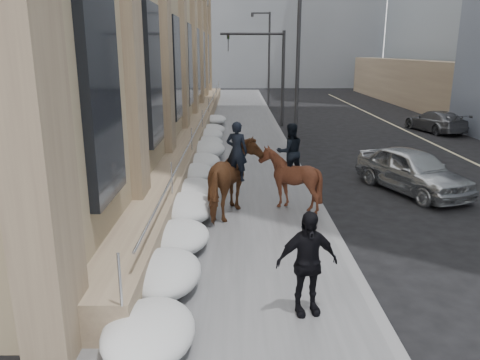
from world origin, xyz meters
name	(u,v)px	position (x,y,z in m)	size (l,w,h in m)	color
ground	(236,293)	(0.00, 0.00, 0.00)	(140.00, 140.00, 0.00)	black
sidewalk	(236,170)	(0.00, 10.00, 0.06)	(5.00, 80.00, 0.12)	#525254
curb	(300,170)	(2.62, 10.00, 0.06)	(0.24, 80.00, 0.12)	slate
bg_building_far	(200,18)	(-6.00, 72.00, 10.00)	(24.00, 12.00, 20.00)	gray
streetlight_mid	(295,55)	(2.74, 14.00, 4.58)	(1.71, 0.24, 8.00)	#2D2D30
streetlight_far	(267,53)	(2.74, 34.00, 4.58)	(1.71, 0.24, 8.00)	#2D2D30
traffic_signal	(269,63)	(2.07, 22.00, 4.00)	(4.10, 0.22, 6.00)	#2D2D30
snow_bank	(198,172)	(-1.42, 8.11, 0.47)	(1.70, 18.10, 0.76)	silver
mounted_horse_left	(234,178)	(-0.06, 4.42, 1.25)	(1.86, 2.78, 2.74)	#482915
mounted_horse_right	(290,174)	(1.61, 5.02, 1.19)	(1.87, 2.01, 2.60)	#401E12
pedestrian	(307,263)	(1.28, -0.91, 1.10)	(1.15, 0.48, 1.96)	black
car_silver	(412,170)	(6.13, 7.09, 0.78)	(1.83, 4.55, 1.55)	#AFB3B7
car_grey	(435,121)	(12.09, 19.63, 0.65)	(1.81, 4.46, 1.29)	#56585E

